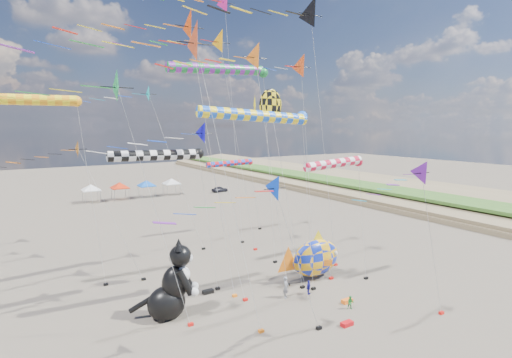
{
  "coord_description": "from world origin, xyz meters",
  "views": [
    {
      "loc": [
        -18.44,
        -15.19,
        13.68
      ],
      "look_at": [
        -1.36,
        12.0,
        9.38
      ],
      "focal_mm": 28.0,
      "sensor_mm": 36.0,
      "label": 1
    }
  ],
  "objects": [
    {
      "name": "parked_car",
      "position": [
        18.65,
        58.0,
        0.6
      ],
      "size": [
        3.66,
        1.89,
        1.19
      ],
      "primitive_type": "imported",
      "rotation": [
        0.0,
        0.0,
        1.71
      ],
      "color": "#26262D",
      "rests_on": "ground"
    },
    {
      "name": "ground",
      "position": [
        0.0,
        0.0,
        0.0
      ],
      "size": [
        260.0,
        260.0,
        0.0
      ],
      "primitive_type": "plane",
      "color": "#50473B",
      "rests_on": "ground"
    },
    {
      "name": "delta_kite_5",
      "position": [
        6.27,
        17.17,
        19.24
      ],
      "size": [
        10.71,
        2.61,
        20.79
      ],
      "color": "#DA4916",
      "rests_on": "ground"
    },
    {
      "name": "delta_kite_7",
      "position": [
        -9.62,
        5.79,
        18.15
      ],
      "size": [
        13.1,
        2.55,
        19.69
      ],
      "color": "#CF4217",
      "rests_on": "ground"
    },
    {
      "name": "windsock_1",
      "position": [
        -1.94,
        16.5,
        18.47
      ],
      "size": [
        11.01,
        0.92,
        18.98
      ],
      "color": "#167C34",
      "rests_on": "ground"
    },
    {
      "name": "windsock_2",
      "position": [
        -8.66,
        13.61,
        11.46
      ],
      "size": [
        8.54,
        0.82,
        11.92
      ],
      "color": "black",
      "rests_on": "ground"
    },
    {
      "name": "person_adult",
      "position": [
        -0.22,
        9.31,
        0.88
      ],
      "size": [
        0.76,
        0.73,
        1.75
      ],
      "primitive_type": "imported",
      "rotation": [
        0.0,
        0.0,
        0.68
      ],
      "color": "gray",
      "rests_on": "ground"
    },
    {
      "name": "cat_inflatable",
      "position": [
        -9.12,
        11.2,
        2.83
      ],
      "size": [
        4.68,
        3.58,
        5.67
      ],
      "primitive_type": null,
      "rotation": [
        0.0,
        0.0,
        -0.41
      ],
      "color": "black",
      "rests_on": "ground"
    },
    {
      "name": "kite_bag_2",
      "position": [
        -5.17,
        13.35,
        0.15
      ],
      "size": [
        0.9,
        0.44,
        0.3
      ],
      "primitive_type": "cube",
      "color": "black",
      "rests_on": "ground"
    },
    {
      "name": "windsock_5",
      "position": [
        5.36,
        28.29,
        8.99
      ],
      "size": [
        7.67,
        0.72,
        9.41
      ],
      "color": "red",
      "rests_on": "ground"
    },
    {
      "name": "delta_kite_11",
      "position": [
        4.22,
        12.63,
        22.74
      ],
      "size": [
        14.06,
        2.87,
        24.43
      ],
      "color": "black",
      "rests_on": "ground"
    },
    {
      "name": "delta_kite_9",
      "position": [
        -5.7,
        4.05,
        9.76
      ],
      "size": [
        9.73,
        1.67,
        11.02
      ],
      "color": "#0638CF",
      "rests_on": "ground"
    },
    {
      "name": "delta_kite_1",
      "position": [
        0.17,
        21.04,
        21.48
      ],
      "size": [
        12.67,
        2.54,
        23.04
      ],
      "color": "#FCA60C",
      "rests_on": "ground"
    },
    {
      "name": "kite_bag_0",
      "position": [
        3.24,
        5.99,
        0.15
      ],
      "size": [
        0.9,
        0.44,
        0.3
      ],
      "primitive_type": "cube",
      "color": "orange",
      "rests_on": "ground"
    },
    {
      "name": "windsock_4",
      "position": [
        -17.08,
        19.51,
        15.54
      ],
      "size": [
        9.86,
        0.86,
        16.03
      ],
      "color": "orange",
      "rests_on": "ground"
    },
    {
      "name": "child_blue",
      "position": [
        1.74,
        8.85,
        0.58
      ],
      "size": [
        0.74,
        0.54,
        1.16
      ],
      "primitive_type": "imported",
      "rotation": [
        0.0,
        0.0,
        0.44
      ],
      "color": "#201E98",
      "rests_on": "ground"
    },
    {
      "name": "windsock_0",
      "position": [
        4.28,
        8.59,
        10.58
      ],
      "size": [
        7.26,
        0.76,
        11.03
      ],
      "color": "red",
      "rests_on": "ground"
    },
    {
      "name": "delta_kite_8",
      "position": [
        -3.79,
        11.14,
        18.39
      ],
      "size": [
        11.5,
        2.21,
        19.8
      ],
      "color": "orange",
      "rests_on": "ground"
    },
    {
      "name": "angelfish_kite",
      "position": [
        -0.11,
        12.05,
        15.19
      ],
      "size": [
        3.74,
        3.02,
        16.63
      ],
      "color": "yellow",
      "rests_on": "ground"
    },
    {
      "name": "kite_bag_1",
      "position": [
        0.62,
        3.38,
        0.15
      ],
      "size": [
        0.9,
        0.44,
        0.3
      ],
      "primitive_type": "cube",
      "color": "red",
      "rests_on": "ground"
    },
    {
      "name": "windsock_3",
      "position": [
        -2.7,
        9.32,
        14.33
      ],
      "size": [
        10.3,
        0.86,
        14.81
      ],
      "color": "blue",
      "rests_on": "ground"
    },
    {
      "name": "kite_bag_3",
      "position": [
        10.43,
        15.3,
        0.15
      ],
      "size": [
        0.9,
        0.44,
        0.3
      ],
      "primitive_type": "cube",
      "color": "blue",
      "rests_on": "ground"
    },
    {
      "name": "delta_kite_3",
      "position": [
        -6.3,
        24.3,
        16.49
      ],
      "size": [
        11.93,
        1.78,
        17.81
      ],
      "color": "#0FD2D0",
      "rests_on": "ground"
    },
    {
      "name": "delta_kite_0",
      "position": [
        -14.29,
        9.12,
        15.53
      ],
      "size": [
        13.28,
        2.04,
        16.93
      ],
      "color": "#109A3F",
      "rests_on": "ground"
    },
    {
      "name": "child_green",
      "position": [
        2.68,
        5.08,
        0.52
      ],
      "size": [
        0.63,
        0.61,
        1.03
      ],
      "primitive_type": "imported",
      "rotation": [
        0.0,
        0.0,
        -0.6
      ],
      "color": "#1E8834",
      "rests_on": "ground"
    },
    {
      "name": "delta_kite_12",
      "position": [
        -8.33,
        11.6,
        20.19
      ],
      "size": [
        11.92,
        2.35,
        21.65
      ],
      "color": "#FB4304",
      "rests_on": "ground"
    },
    {
      "name": "delta_kite_4",
      "position": [
        2.23,
        0.95,
        10.45
      ],
      "size": [
        10.09,
        1.66,
        11.68
      ],
      "color": "#60178B",
      "rests_on": "ground"
    },
    {
      "name": "delta_kite_2",
      "position": [
        -13.59,
        19.0,
        11.4
      ],
      "size": [
        9.25,
        1.55,
        12.61
      ],
      "color": "orange",
      "rests_on": "ground"
    },
    {
      "name": "fish_inflatable",
      "position": [
        4.46,
        11.24,
        1.9
      ],
      "size": [
        6.69,
        2.48,
        4.44
      ],
      "color": "#122BB5",
      "rests_on": "ground"
    },
    {
      "name": "delta_kite_10",
      "position": [
        -7.75,
        10.52,
        12.78
      ],
      "size": [
        10.52,
        1.76,
        14.08
      ],
      "color": "#110BC9",
      "rests_on": "ground"
    },
    {
      "name": "tent_row",
      "position": [
        1.5,
        60.0,
        3.15
      ],
      "size": [
        19.2,
        4.2,
        3.8
      ],
      "color": "white",
      "rests_on": "ground"
    }
  ]
}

